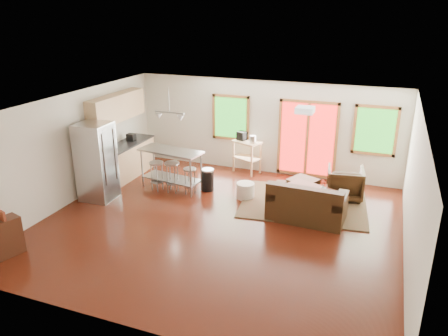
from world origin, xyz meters
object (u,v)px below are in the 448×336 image
(ottoman, at_px, (303,187))
(island, at_px, (171,162))
(armchair, at_px, (345,181))
(loveseat, at_px, (306,205))
(coffee_table, at_px, (309,190))
(rug, at_px, (303,203))
(kitchen_cart, at_px, (246,145))
(refrigerator, at_px, (97,162))

(ottoman, distance_m, island, 3.39)
(armchair, relative_size, ottoman, 1.39)
(armchair, distance_m, island, 4.37)
(loveseat, bearing_deg, coffee_table, 98.26)
(coffee_table, bearing_deg, island, -176.35)
(coffee_table, height_order, ottoman, coffee_table)
(island, bearing_deg, armchair, 12.84)
(rug, height_order, armchair, armchair)
(loveseat, height_order, armchair, loveseat)
(island, bearing_deg, rug, 4.19)
(island, bearing_deg, kitchen_cart, 51.81)
(coffee_table, bearing_deg, ottoman, 114.51)
(rug, relative_size, island, 1.69)
(island, bearing_deg, refrigerator, -139.45)
(ottoman, bearing_deg, rug, -75.40)
(island, bearing_deg, loveseat, -8.37)
(coffee_table, height_order, armchair, armchair)
(coffee_table, bearing_deg, refrigerator, -163.99)
(loveseat, distance_m, coffee_table, 0.76)
(rug, height_order, coffee_table, coffee_table)
(rug, height_order, island, island)
(refrigerator, distance_m, kitchen_cart, 4.11)
(loveseat, xyz_separation_m, armchair, (0.66, 1.50, 0.09))
(rug, relative_size, ottoman, 4.68)
(rug, relative_size, loveseat, 1.72)
(kitchen_cart, bearing_deg, loveseat, -47.34)
(refrigerator, bearing_deg, rug, 14.01)
(ottoman, bearing_deg, island, -166.27)
(armchair, xyz_separation_m, refrigerator, (-5.63, -2.15, 0.51))
(armchair, distance_m, kitchen_cart, 2.97)
(loveseat, relative_size, kitchen_cart, 1.45)
(armchair, xyz_separation_m, island, (-4.25, -0.97, 0.28))
(coffee_table, bearing_deg, kitchen_cart, 142.57)
(refrigerator, distance_m, island, 1.83)
(ottoman, bearing_deg, armchair, 9.89)
(armchair, relative_size, island, 0.51)
(loveseat, relative_size, refrigerator, 0.89)
(ottoman, relative_size, refrigerator, 0.33)
(rug, xyz_separation_m, ottoman, (-0.14, 0.55, 0.19))
(loveseat, height_order, ottoman, loveseat)
(loveseat, height_order, island, island)
(armchair, relative_size, kitchen_cart, 0.74)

